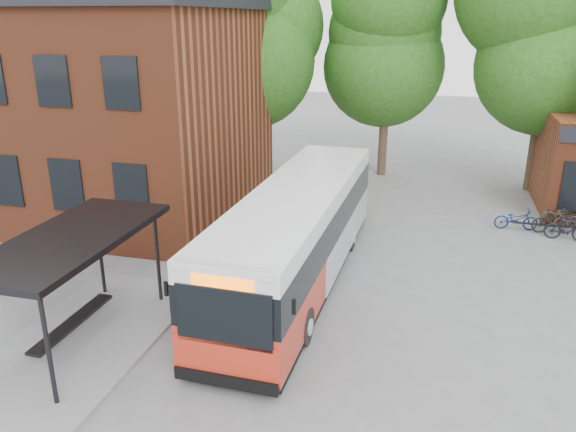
% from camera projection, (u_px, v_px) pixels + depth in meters
% --- Properties ---
extents(ground, '(100.00, 100.00, 0.00)m').
position_uv_depth(ground, '(269.00, 346.00, 13.90)').
color(ground, slate).
extents(station_building, '(18.40, 10.40, 8.50)m').
position_uv_depth(station_building, '(35.00, 103.00, 23.82)').
color(station_building, brown).
rests_on(station_building, ground).
extents(bus_shelter, '(3.60, 7.00, 2.90)m').
position_uv_depth(bus_shelter, '(78.00, 290.00, 13.59)').
color(bus_shelter, black).
rests_on(bus_shelter, ground).
extents(tree_0, '(7.92, 7.92, 11.00)m').
position_uv_depth(tree_0, '(244.00, 64.00, 28.09)').
color(tree_0, '#215015').
rests_on(tree_0, ground).
extents(tree_1, '(7.92, 7.92, 10.40)m').
position_uv_depth(tree_1, '(387.00, 71.00, 27.41)').
color(tree_1, '#215015').
rests_on(tree_1, ground).
extents(tree_2, '(7.92, 7.92, 11.00)m').
position_uv_depth(tree_2, '(545.00, 70.00, 24.71)').
color(tree_2, '#215015').
rests_on(tree_2, ground).
extents(city_bus, '(2.80, 11.82, 2.99)m').
position_uv_depth(city_bus, '(298.00, 236.00, 16.85)').
color(city_bus, red).
rests_on(city_bus, ground).
extents(bicycle_0, '(1.63, 0.69, 0.83)m').
position_uv_depth(bicycle_0, '(516.00, 219.00, 21.42)').
color(bicycle_0, navy).
rests_on(bicycle_0, ground).
extents(bicycle_1, '(1.71, 0.79, 0.99)m').
position_uv_depth(bicycle_1, '(554.00, 221.00, 21.02)').
color(bicycle_1, black).
rests_on(bicycle_1, ground).
extents(bicycle_2, '(1.90, 0.75, 0.98)m').
position_uv_depth(bicycle_2, '(566.00, 216.00, 21.56)').
color(bicycle_2, '#322D26').
rests_on(bicycle_2, ground).
extents(bicycle_3, '(1.59, 0.62, 0.93)m').
position_uv_depth(bicycle_3, '(567.00, 228.00, 20.33)').
color(bicycle_3, black).
rests_on(bicycle_3, ground).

